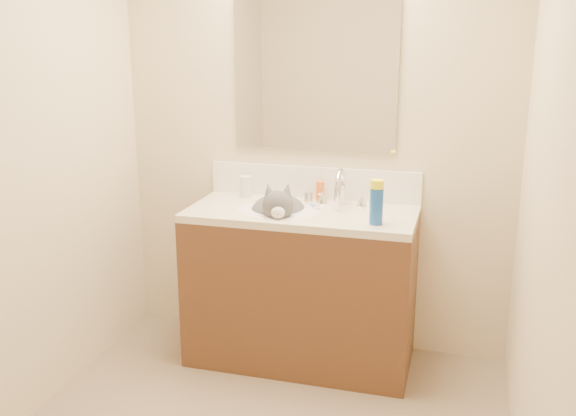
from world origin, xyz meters
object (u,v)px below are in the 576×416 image
Objects in this scene: pill_bottle at (246,187)px; amber_bottle at (320,191)px; faucet at (341,190)px; vanity_cabinet at (301,290)px; cat at (278,213)px; basin at (278,223)px; spray_can at (376,206)px; silver_jar at (308,197)px.

amber_bottle is at bearing 3.56° from pill_bottle.
pill_bottle is (-0.56, 0.05, -0.03)m from faucet.
vanity_cabinet is 2.62× the size of cat.
faucet is (0.18, 0.14, 0.54)m from vanity_cabinet.
amber_bottle is (0.43, 0.03, -0.01)m from pill_bottle.
amber_bottle is (0.05, 0.21, 0.51)m from vanity_cabinet.
spray_can is (0.53, -0.12, 0.16)m from basin.
amber_bottle reaches higher than basin.
spray_can reaches higher than amber_bottle.
vanity_cabinet is 0.55m from amber_bottle.
silver_jar is at bearing 92.85° from vanity_cabinet.
spray_can is at bearing -30.95° from cat.
cat is at bearing -153.75° from faucet.
vanity_cabinet is 2.67× the size of basin.
pill_bottle reaches higher than amber_bottle.
pill_bottle is (-0.26, 0.22, 0.13)m from basin.
basin is at bearing -165.96° from vanity_cabinet.
vanity_cabinet is 9.86× the size of pill_bottle.
basin is at bearing -95.25° from cat.
faucet is 5.28× the size of silver_jar.
vanity_cabinet is at bearing -26.36° from pill_bottle.
basin is at bearing 167.33° from spray_can.
pill_bottle is at bearing 125.14° from cat.
cat is at bearing -174.17° from vanity_cabinet.
spray_can is at bearing -12.67° from basin.
silver_jar reaches higher than basin.
faucet is at bearing 9.65° from cat.
pill_bottle reaches higher than vanity_cabinet.
vanity_cabinet is 0.66m from pill_bottle.
faucet is 1.57× the size of spray_can.
vanity_cabinet is 0.44m from cat.
cat is 8.64× the size of silver_jar.
silver_jar is at bearing -155.68° from amber_bottle.
basin is 0.32m from amber_bottle.
faucet is at bearing -14.32° from silver_jar.
cat is 0.33m from pill_bottle.
faucet is at bearing 37.29° from vanity_cabinet.
amber_bottle is at bearing 35.65° from cat.
basin is 2.52× the size of spray_can.
pill_bottle is at bearing 153.64° from vanity_cabinet.
silver_jar is (-0.01, 0.19, 0.48)m from vanity_cabinet.
faucet is 0.20m from silver_jar.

